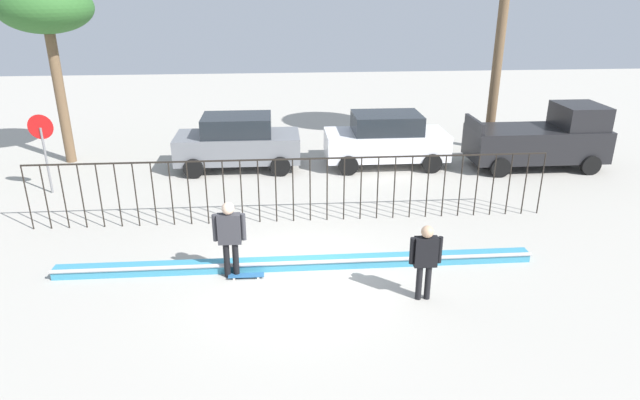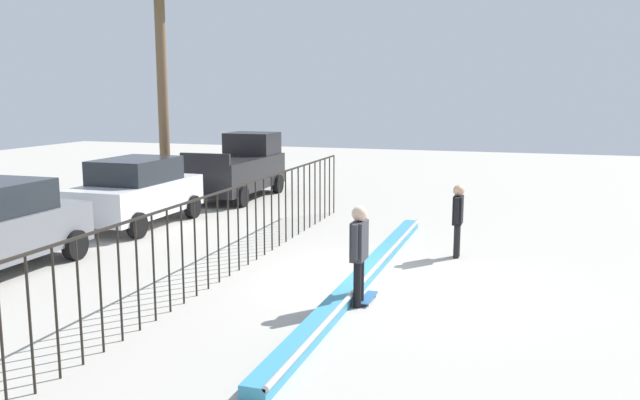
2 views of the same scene
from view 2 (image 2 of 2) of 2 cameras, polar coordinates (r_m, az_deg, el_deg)
The scene contains 8 objects.
ground_plane at distance 13.17m, azimuth 5.53°, elevation -7.19°, with size 60.00×60.00×0.00m, color #ADA89E.
bowl_coping_ledge at distance 13.22m, azimuth 3.83°, elevation -6.56°, with size 11.00×0.40×0.27m.
perimeter_fence at distance 13.88m, azimuth -7.11°, elevation -1.61°, with size 14.04×0.04×1.82m.
skateboarder at distance 11.52m, azimuth 3.41°, elevation -4.04°, with size 0.73×0.27×1.80m.
skateboard at distance 12.07m, azimuth 4.18°, elevation -8.44°, with size 0.80×0.20×0.07m.
camera_operator at distance 15.23m, azimuth 11.85°, elevation -1.21°, with size 0.67×0.25×1.67m.
parked_car_white at distance 19.20m, azimuth -15.61°, elevation 0.73°, with size 4.30×2.12×1.90m.
pickup_truck at distance 23.65m, azimuth -7.05°, elevation 2.73°, with size 4.70×2.12×2.24m.
Camera 2 is at (-12.34, -2.66, 3.75)m, focal length 36.94 mm.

